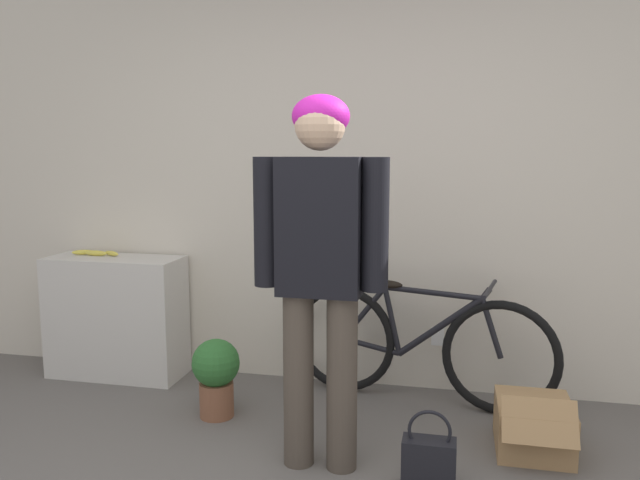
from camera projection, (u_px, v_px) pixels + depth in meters
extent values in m
cube|color=beige|center=(355.00, 186.00, 3.98)|extent=(8.00, 0.06, 2.60)
cube|color=white|center=(438.00, 336.00, 3.97)|extent=(0.08, 0.01, 0.12)
cube|color=beige|center=(117.00, 317.00, 4.22)|extent=(0.90, 0.37, 0.81)
cylinder|color=#4C4238|center=(298.00, 380.00, 3.01)|extent=(0.15, 0.15, 0.86)
cylinder|color=#4C4238|center=(342.00, 383.00, 2.97)|extent=(0.15, 0.15, 0.86)
cube|color=black|center=(320.00, 227.00, 2.88)|extent=(0.39, 0.20, 0.64)
cylinder|color=black|center=(267.00, 222.00, 2.93)|extent=(0.13, 0.13, 0.61)
cylinder|color=black|center=(375.00, 225.00, 2.82)|extent=(0.13, 0.13, 0.61)
sphere|color=#DBB28E|center=(320.00, 125.00, 2.81)|extent=(0.23, 0.23, 0.23)
ellipsoid|color=#D11EAD|center=(321.00, 116.00, 2.83)|extent=(0.27, 0.24, 0.20)
torus|color=black|center=(343.00, 339.00, 3.96)|extent=(0.68, 0.17, 0.68)
torus|color=black|center=(501.00, 358.00, 3.59)|extent=(0.68, 0.17, 0.68)
cylinder|color=black|center=(371.00, 346.00, 3.89)|extent=(0.37, 0.10, 0.08)
cylinder|color=black|center=(364.00, 313.00, 3.88)|extent=(0.30, 0.09, 0.38)
cylinder|color=black|center=(392.00, 320.00, 3.81)|extent=(0.13, 0.06, 0.42)
cylinder|color=black|center=(439.00, 327.00, 3.70)|extent=(0.51, 0.13, 0.42)
cylinder|color=black|center=(432.00, 293.00, 3.69)|extent=(0.58, 0.14, 0.05)
cylinder|color=black|center=(491.00, 328.00, 3.59)|extent=(0.15, 0.06, 0.35)
cylinder|color=black|center=(486.00, 294.00, 3.57)|extent=(0.07, 0.05, 0.08)
cylinder|color=black|center=(490.00, 289.00, 3.56)|extent=(0.10, 0.46, 0.02)
ellipsoid|color=black|center=(385.00, 284.00, 3.80)|extent=(0.23, 0.12, 0.05)
ellipsoid|color=#EAD64C|center=(96.00, 253.00, 4.23)|extent=(0.17, 0.04, 0.04)
ellipsoid|color=#EAD64C|center=(83.00, 252.00, 4.26)|extent=(0.15, 0.10, 0.03)
ellipsoid|color=#EAD64C|center=(112.00, 253.00, 4.22)|extent=(0.15, 0.09, 0.03)
sphere|color=brown|center=(77.00, 252.00, 4.29)|extent=(0.02, 0.02, 0.02)
cube|color=black|center=(429.00, 464.00, 2.83)|extent=(0.24, 0.12, 0.23)
torus|color=black|center=(430.00, 431.00, 2.81)|extent=(0.20, 0.02, 0.20)
cube|color=#A87F51|center=(533.00, 426.00, 3.19)|extent=(0.37, 0.42, 0.25)
cube|color=#A87F51|center=(540.00, 422.00, 2.97)|extent=(0.35, 0.15, 0.19)
cylinder|color=brown|center=(217.00, 399.00, 3.60)|extent=(0.20, 0.20, 0.20)
sphere|color=#2D6B2D|center=(216.00, 363.00, 3.57)|extent=(0.27, 0.27, 0.27)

